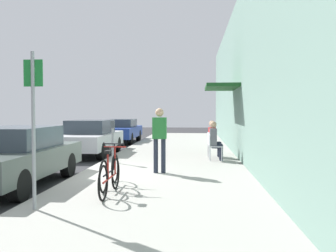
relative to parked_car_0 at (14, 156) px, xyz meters
The scene contains 15 objects.
ground_plane 1.81m from the parked_car_0, 48.59° to the left, with size 60.00×60.00×0.00m, color #2D2D30.
sidewalk_slab 4.71m from the parked_car_0, 44.11° to the left, with size 4.50×32.00×0.12m, color #9E9B93.
building_facade 6.94m from the parked_car_0, 29.57° to the left, with size 1.40×32.00×5.71m.
parked_car_0 is the anchor object (origin of this frame).
parked_car_1 6.12m from the parked_car_0, 90.00° to the left, with size 1.80×4.40×1.39m.
parked_car_2 12.08m from the parked_car_0, 90.00° to the left, with size 1.80×4.40×1.30m.
parking_meter 3.64m from the parked_car_0, 64.77° to the left, with size 0.12×0.10×1.32m.
street_sign 2.91m from the parked_car_0, 57.02° to the right, with size 0.32×0.06×2.60m.
bicycle_0 2.77m from the parked_car_0, 25.04° to the right, with size 0.46×1.71×0.90m.
bicycle_1 2.40m from the parked_car_0, 11.63° to the right, with size 0.46×1.71×0.90m.
cafe_chair_0 6.26m from the parked_car_0, 40.92° to the left, with size 0.45×0.45×0.87m.
seated_patron_0 6.31m from the parked_car_0, 40.57° to the left, with size 0.43×0.36×1.29m.
cafe_chair_1 6.88m from the parked_car_0, 46.57° to the left, with size 0.49×0.49×0.87m.
seated_patron_1 6.93m from the parked_car_0, 46.25° to the left, with size 0.46×0.39×1.29m.
pedestrian_standing 3.55m from the parked_car_0, 24.43° to the left, with size 0.36×0.22×1.70m.
Camera 1 is at (3.07, -9.51, 1.75)m, focal length 39.98 mm.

